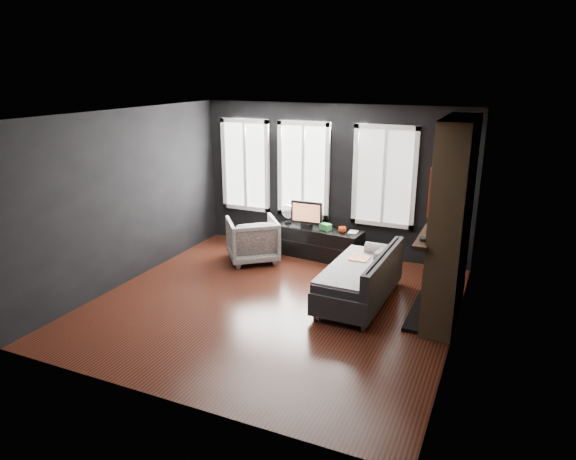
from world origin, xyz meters
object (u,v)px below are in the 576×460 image
at_px(book, 349,226).
at_px(mantel_vase, 437,214).
at_px(armchair, 253,238).
at_px(media_console, 319,243).
at_px(sofa, 359,276).
at_px(monitor, 307,212).
at_px(mug, 342,229).

bearing_deg(book, mantel_vase, -33.40).
bearing_deg(armchair, book, 163.81).
distance_m(armchair, media_console, 1.20).
xyz_separation_m(sofa, monitor, (-1.43, 1.51, 0.42)).
relative_size(sofa, mug, 13.90).
relative_size(armchair, book, 4.18).
height_order(monitor, mug, monitor).
bearing_deg(mantel_vase, book, 146.60).
relative_size(book, mantel_vase, 1.05).
xyz_separation_m(sofa, media_console, (-1.19, 1.51, -0.12)).
bearing_deg(media_console, monitor, -172.69).
distance_m(media_console, mug, 0.58).
distance_m(sofa, armchair, 2.37).
bearing_deg(sofa, book, 114.53).
xyz_separation_m(sofa, mug, (-0.73, 1.42, 0.22)).
distance_m(monitor, book, 0.81).
distance_m(armchair, book, 1.70).
relative_size(monitor, book, 2.92).
xyz_separation_m(mug, book, (0.09, 0.08, 0.04)).
relative_size(media_console, mug, 12.01).
bearing_deg(mug, book, 39.88).
height_order(armchair, media_console, armchair).
relative_size(sofa, armchair, 2.15).
distance_m(mug, book, 0.13).
bearing_deg(sofa, media_console, 130.02).
bearing_deg(mug, media_console, 169.76).
height_order(sofa, mantel_vase, mantel_vase).
height_order(sofa, book, sofa).
bearing_deg(sofa, mantel_vase, 27.42).
bearing_deg(book, monitor, 179.93).
height_order(sofa, monitor, monitor).
relative_size(mug, book, 0.65).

